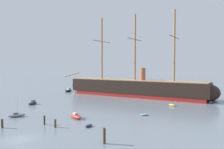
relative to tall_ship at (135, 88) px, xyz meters
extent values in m
plane|color=slate|center=(-3.19, -53.55, -3.32)|extent=(400.00, 400.00, 0.00)
cube|color=maroon|center=(0.00, 0.00, -2.66)|extent=(51.14, 14.17, 1.32)
cube|color=black|center=(0.00, 0.00, 0.35)|extent=(53.28, 14.76, 4.70)
ellipsoid|color=black|center=(-24.03, 3.19, -0.31)|extent=(10.34, 8.30, 6.02)
ellipsoid|color=black|center=(24.03, -3.19, -0.31)|extent=(10.34, 8.30, 6.02)
cube|color=#9E7F5B|center=(0.00, 0.00, 2.84)|extent=(52.15, 14.00, 0.28)
cylinder|color=#936642|center=(-14.36, 1.91, 14.93)|extent=(0.66, 0.66, 24.46)
cylinder|color=#936642|center=(-14.36, 1.91, 17.87)|extent=(1.92, 12.57, 0.26)
cylinder|color=#936642|center=(0.00, 0.00, 14.93)|extent=(0.66, 0.66, 24.46)
cylinder|color=#936642|center=(0.00, 0.00, 17.87)|extent=(1.92, 12.57, 0.26)
cylinder|color=#936642|center=(14.37, -1.91, 14.93)|extent=(0.66, 0.66, 24.46)
cylinder|color=#936642|center=(14.37, -1.91, 17.87)|extent=(1.92, 12.57, 0.26)
cylinder|color=#936642|center=(-29.89, 3.97, 4.23)|extent=(8.32, 1.56, 2.51)
cylinder|color=#9E4C33|center=(3.14, -0.42, 5.05)|extent=(1.88, 1.88, 4.70)
ellipsoid|color=gray|center=(-15.58, -41.92, -2.95)|extent=(3.34, 3.73, 0.74)
cube|color=#4C4C51|center=(-15.71, -42.08, -2.54)|extent=(1.11, 1.15, 0.39)
cylinder|color=silver|center=(-15.46, -41.77, -0.51)|extent=(0.10, 0.10, 4.45)
ellipsoid|color=#1E284C|center=(3.54, -43.05, -3.09)|extent=(1.22, 2.07, 0.46)
cube|color=#4C4C51|center=(3.54, -43.05, -2.92)|extent=(0.74, 0.32, 0.07)
ellipsoid|color=#B22D28|center=(-2.42, -37.91, -2.87)|extent=(4.73, 3.81, 0.90)
cube|color=#B2ADA3|center=(-2.62, -37.78, -2.36)|extent=(1.42, 1.31, 0.47)
cylinder|color=silver|center=(-2.23, -38.04, 0.12)|extent=(0.12, 0.12, 5.45)
ellipsoid|color=#1E284C|center=(-23.38, -27.95, -2.95)|extent=(1.74, 3.33, 0.74)
cube|color=#4C4C51|center=(-23.35, -27.73, -2.36)|extent=(0.98, 1.08, 0.74)
ellipsoid|color=#7FB2D6|center=(11.08, -29.76, -3.09)|extent=(2.09, 1.72, 0.46)
cube|color=#B2ADA3|center=(11.08, -29.76, -2.92)|extent=(0.52, 0.71, 0.07)
ellipsoid|color=gold|center=(15.40, -14.45, -3.05)|extent=(2.42, 2.13, 0.54)
cube|color=beige|center=(15.40, -14.45, -2.85)|extent=(0.66, 0.80, 0.08)
ellipsoid|color=#1E284C|center=(-31.22, 3.24, -2.85)|extent=(2.56, 4.35, 0.95)
cube|color=beige|center=(-31.15, 3.51, -2.09)|extent=(1.35, 1.46, 0.95)
ellipsoid|color=#7FB2D6|center=(27.08, -2.38, -3.04)|extent=(2.59, 1.60, 0.57)
cube|color=#4C4C51|center=(27.08, -2.38, -2.82)|extent=(0.43, 0.92, 0.09)
ellipsoid|color=#B22D28|center=(-0.04, 8.78, -3.05)|extent=(2.52, 1.65, 0.55)
cube|color=#4C4C51|center=(-0.04, 8.78, -2.84)|extent=(0.46, 0.89, 0.08)
cylinder|color=#4C3D2D|center=(-2.14, -45.79, -2.54)|extent=(0.43, 0.43, 1.56)
cylinder|color=#382B1E|center=(-5.28, -45.01, -2.41)|extent=(0.36, 0.36, 1.83)
cylinder|color=#423323|center=(-11.17, -49.82, -2.49)|extent=(0.44, 0.44, 1.66)
cylinder|color=#423323|center=(10.07, -50.34, -2.13)|extent=(0.42, 0.42, 2.39)
camera|label=1|loc=(23.76, -80.86, 8.55)|focal=36.25mm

